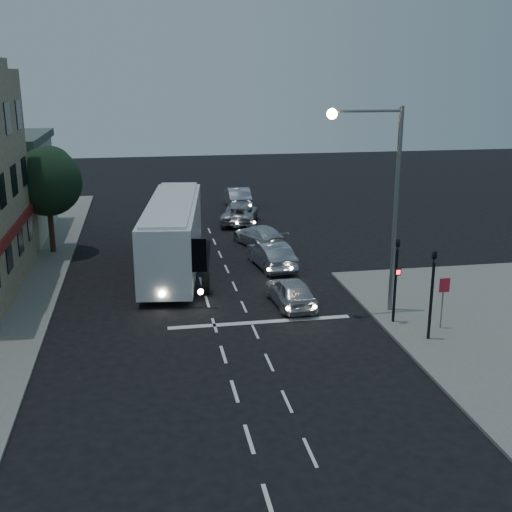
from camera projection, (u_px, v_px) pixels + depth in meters
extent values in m
plane|color=black|center=(220.00, 344.00, 25.61)|extent=(120.00, 120.00, 0.00)
cube|color=silver|center=(269.00, 503.00, 16.14)|extent=(0.12, 1.60, 0.01)
cube|color=silver|center=(249.00, 439.00, 18.98)|extent=(0.12, 1.60, 0.01)
cube|color=silver|center=(235.00, 391.00, 21.82)|extent=(0.12, 1.60, 0.01)
cube|color=silver|center=(223.00, 354.00, 24.66)|extent=(0.12, 1.60, 0.01)
cube|color=silver|center=(214.00, 325.00, 27.50)|extent=(0.12, 1.60, 0.01)
cube|color=silver|center=(207.00, 301.00, 30.33)|extent=(0.12, 1.60, 0.01)
cube|color=silver|center=(201.00, 282.00, 33.17)|extent=(0.12, 1.60, 0.01)
cube|color=silver|center=(196.00, 265.00, 36.01)|extent=(0.12, 1.60, 0.01)
cube|color=silver|center=(192.00, 251.00, 38.85)|extent=(0.12, 1.60, 0.01)
cube|color=silver|center=(188.00, 239.00, 41.69)|extent=(0.12, 1.60, 0.01)
cube|color=silver|center=(310.00, 452.00, 18.31)|extent=(0.10, 1.50, 0.01)
cube|color=silver|center=(287.00, 401.00, 21.14)|extent=(0.10, 1.50, 0.01)
cube|color=silver|center=(269.00, 362.00, 23.98)|extent=(0.10, 1.50, 0.01)
cube|color=silver|center=(255.00, 332.00, 26.82)|extent=(0.10, 1.50, 0.01)
cube|color=silver|center=(244.00, 307.00, 29.66)|extent=(0.10, 1.50, 0.01)
cube|color=silver|center=(235.00, 286.00, 32.50)|extent=(0.10, 1.50, 0.01)
cube|color=silver|center=(227.00, 269.00, 35.33)|extent=(0.10, 1.50, 0.01)
cube|color=silver|center=(220.00, 254.00, 38.17)|extent=(0.10, 1.50, 0.01)
cube|color=silver|center=(214.00, 242.00, 41.01)|extent=(0.10, 1.50, 0.01)
cube|color=silver|center=(209.00, 231.00, 43.85)|extent=(0.10, 1.50, 0.01)
cube|color=silver|center=(260.00, 322.00, 27.83)|extent=(8.00, 0.35, 0.01)
cube|color=white|center=(173.00, 234.00, 34.74)|extent=(4.13, 12.64, 3.31)
cube|color=white|center=(172.00, 203.00, 34.27)|extent=(3.67, 12.18, 0.19)
cube|color=black|center=(180.00, 255.00, 28.78)|extent=(2.38, 0.42, 1.55)
cube|color=black|center=(196.00, 219.00, 35.26)|extent=(1.34, 10.27, 0.93)
cube|color=black|center=(148.00, 221.00, 34.82)|extent=(1.34, 10.27, 0.93)
cube|color=maroon|center=(196.00, 236.00, 36.07)|extent=(0.75, 5.65, 1.45)
cube|color=maroon|center=(149.00, 238.00, 35.63)|extent=(0.75, 5.65, 1.45)
cylinder|color=black|center=(152.00, 287.00, 30.83)|extent=(0.49, 1.07, 1.03)
cylinder|color=black|center=(206.00, 284.00, 31.27)|extent=(0.49, 1.07, 1.03)
cylinder|color=black|center=(149.00, 249.00, 37.38)|extent=(0.49, 1.07, 1.03)
cylinder|color=black|center=(194.00, 247.00, 37.82)|extent=(0.49, 1.07, 1.03)
cylinder|color=black|center=(149.00, 241.00, 39.05)|extent=(0.49, 1.07, 1.03)
cylinder|color=black|center=(191.00, 240.00, 39.48)|extent=(0.49, 1.07, 1.03)
cylinder|color=#FFF2CC|center=(162.00, 294.00, 29.05)|extent=(0.27, 0.09, 0.27)
cylinder|color=#FFF2CC|center=(201.00, 292.00, 29.34)|extent=(0.27, 0.09, 0.27)
imported|color=silver|center=(291.00, 292.00, 29.65)|extent=(1.93, 4.12, 1.36)
imported|color=#9898A3|center=(271.00, 255.00, 35.35)|extent=(2.14, 4.63, 1.47)
imported|color=silver|center=(259.00, 236.00, 39.77)|extent=(3.20, 4.96, 1.34)
imported|color=#A2A1A7|center=(240.00, 214.00, 45.78)|extent=(3.50, 5.42, 1.39)
imported|color=#999CB0|center=(238.00, 197.00, 51.17)|extent=(1.87, 5.00, 1.63)
cylinder|color=black|center=(395.00, 286.00, 27.17)|extent=(0.12, 0.12, 3.20)
imported|color=black|center=(398.00, 239.00, 26.60)|extent=(0.15, 0.18, 0.90)
cube|color=black|center=(398.00, 272.00, 26.81)|extent=(0.25, 0.12, 0.30)
cube|color=#FF0C0C|center=(398.00, 272.00, 26.74)|extent=(0.16, 0.02, 0.18)
cylinder|color=black|center=(431.00, 301.00, 25.40)|extent=(0.12, 0.12, 3.20)
imported|color=black|center=(435.00, 251.00, 24.83)|extent=(0.18, 0.15, 0.90)
cylinder|color=slate|center=(442.00, 305.00, 26.68)|extent=(0.06, 0.06, 2.00)
cube|color=red|center=(445.00, 285.00, 26.36)|extent=(0.45, 0.03, 0.60)
cylinder|color=slate|center=(396.00, 212.00, 27.76)|extent=(0.20, 0.20, 9.00)
cylinder|color=slate|center=(367.00, 111.00, 26.32)|extent=(3.00, 0.12, 0.12)
sphere|color=#FFBF59|center=(332.00, 114.00, 26.09)|extent=(0.44, 0.44, 0.44)
cube|color=maroon|center=(14.00, 231.00, 30.80)|extent=(0.15, 12.00, 0.50)
cube|color=black|center=(9.00, 255.00, 29.59)|extent=(0.06, 1.30, 1.50)
cube|color=black|center=(20.00, 239.00, 32.43)|extent=(0.06, 1.30, 1.50)
cube|color=black|center=(30.00, 226.00, 35.27)|extent=(0.06, 1.30, 1.50)
cube|color=black|center=(2.00, 191.00, 28.76)|extent=(0.06, 1.30, 1.50)
cube|color=black|center=(14.00, 180.00, 31.60)|extent=(0.06, 1.30, 1.50)
cube|color=black|center=(24.00, 171.00, 34.44)|extent=(0.06, 1.30, 1.50)
cube|color=black|center=(8.00, 118.00, 30.77)|extent=(0.06, 1.30, 1.50)
cube|color=black|center=(18.00, 114.00, 33.61)|extent=(0.06, 1.30, 1.50)
cylinder|color=black|center=(51.00, 229.00, 37.99)|extent=(0.32, 0.32, 2.80)
sphere|color=black|center=(47.00, 182.00, 37.21)|extent=(4.00, 4.00, 4.00)
sphere|color=#192E1D|center=(51.00, 168.00, 37.62)|extent=(2.60, 2.60, 2.60)
sphere|color=black|center=(40.00, 177.00, 36.49)|extent=(2.40, 2.40, 2.40)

